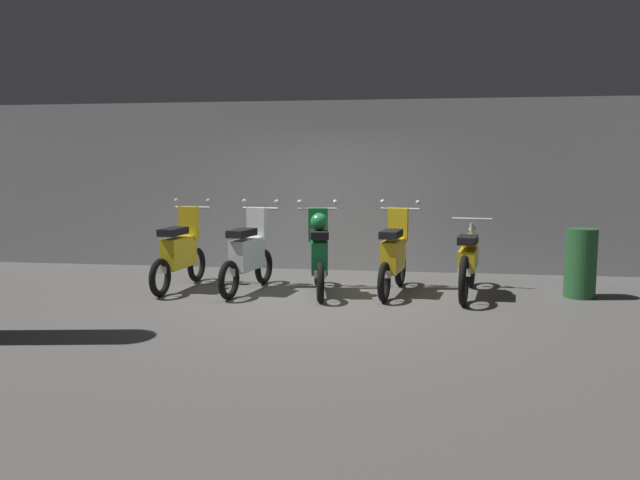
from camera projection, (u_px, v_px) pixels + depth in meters
ground_plane at (312, 303)px, 7.98m from camera, size 80.00×80.00×0.00m
back_wall at (336, 186)px, 10.52m from camera, size 16.00×0.30×2.87m
motorbike_slot_0 at (180, 252)px, 8.91m from camera, size 0.59×1.68×1.29m
motorbike_slot_1 at (248, 254)px, 8.72m from camera, size 0.58×1.67×1.29m
motorbike_slot_2 at (319, 253)px, 8.56m from camera, size 0.58×1.67×1.29m
motorbike_slot_3 at (394, 256)px, 8.58m from camera, size 0.58×1.67×1.29m
motorbike_slot_4 at (468, 260)px, 8.43m from camera, size 0.58×1.94×1.03m
trash_bin at (581, 263)px, 8.29m from camera, size 0.41×0.41×0.94m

